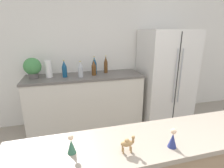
# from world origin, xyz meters

# --- Properties ---
(wall_back) EXTENTS (8.00, 0.06, 2.55)m
(wall_back) POSITION_xyz_m (0.00, 2.73, 1.27)
(wall_back) COLOR white
(wall_back) RESTS_ON ground_plane
(back_counter) EXTENTS (1.97, 0.63, 0.94)m
(back_counter) POSITION_xyz_m (-0.35, 2.40, 0.47)
(back_counter) COLOR silver
(back_counter) RESTS_ON ground_plane
(refrigerator) EXTENTS (0.91, 0.75, 1.69)m
(refrigerator) POSITION_xyz_m (1.16, 2.32, 0.85)
(refrigerator) COLOR silver
(refrigerator) RESTS_ON ground_plane
(potted_plant) EXTENTS (0.27, 0.27, 0.33)m
(potted_plant) POSITION_xyz_m (-1.15, 2.42, 1.12)
(potted_plant) COLOR #595451
(potted_plant) RESTS_ON back_counter
(paper_towel_roll) EXTENTS (0.11, 0.11, 0.28)m
(paper_towel_roll) POSITION_xyz_m (-0.92, 2.43, 1.08)
(paper_towel_roll) COLOR white
(paper_towel_roll) RESTS_ON back_counter
(back_bottle_0) EXTENTS (0.08, 0.08, 0.31)m
(back_bottle_0) POSITION_xyz_m (-0.16, 2.46, 1.09)
(back_bottle_0) COLOR navy
(back_bottle_0) RESTS_ON back_counter
(back_bottle_1) EXTENTS (0.08, 0.08, 0.26)m
(back_bottle_1) POSITION_xyz_m (-0.42, 2.30, 1.06)
(back_bottle_1) COLOR #B2B7BC
(back_bottle_1) RESTS_ON back_counter
(back_bottle_2) EXTENTS (0.08, 0.08, 0.27)m
(back_bottle_2) POSITION_xyz_m (-0.19, 2.37, 1.07)
(back_bottle_2) COLOR brown
(back_bottle_2) RESTS_ON back_counter
(back_bottle_3) EXTENTS (0.08, 0.08, 0.28)m
(back_bottle_3) POSITION_xyz_m (-0.67, 2.37, 1.07)
(back_bottle_3) COLOR navy
(back_bottle_3) RESTS_ON back_counter
(back_bottle_4) EXTENTS (0.07, 0.07, 0.31)m
(back_bottle_4) POSITION_xyz_m (0.05, 2.50, 1.09)
(back_bottle_4) COLOR brown
(back_bottle_4) RESTS_ON back_counter
(camel_figurine) EXTENTS (0.09, 0.05, 0.11)m
(camel_figurine) POSITION_xyz_m (-0.32, 0.35, 1.01)
(camel_figurine) COLOR #A87F4C
(camel_figurine) RESTS_ON bar_counter
(wise_man_figurine_blue) EXTENTS (0.05, 0.05, 0.13)m
(wise_man_figurine_blue) POSITION_xyz_m (-0.65, 0.43, 1.00)
(wise_man_figurine_blue) COLOR #33664C
(wise_man_figurine_blue) RESTS_ON bar_counter
(wise_man_figurine_crimson) EXTENTS (0.06, 0.06, 0.13)m
(wise_man_figurine_crimson) POSITION_xyz_m (-0.03, 0.32, 1.00)
(wise_man_figurine_crimson) COLOR navy
(wise_man_figurine_crimson) RESTS_ON bar_counter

